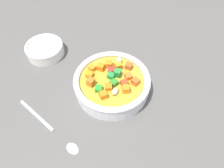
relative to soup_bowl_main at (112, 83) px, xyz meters
The scene contains 4 objects.
ground_plane 3.79cm from the soup_bowl_main, 158.67° to the left, with size 140.00×140.00×2.00cm, color #565451.
soup_bowl_main is the anchor object (origin of this frame).
spoon 18.72cm from the soup_bowl_main, 111.97° to the left, with size 18.54×12.57×1.00cm.
side_bowl_small 24.94cm from the soup_bowl_main, 38.77° to the left, with size 11.46×11.46×3.59cm.
Camera 1 is at (-31.09, 9.74, 44.55)cm, focal length 32.40 mm.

